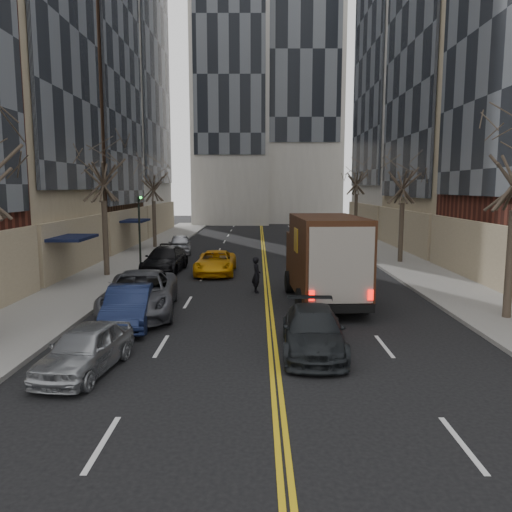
{
  "coord_description": "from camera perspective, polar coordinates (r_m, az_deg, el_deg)",
  "views": [
    {
      "loc": [
        -0.48,
        -7.11,
        4.95
      ],
      "look_at": [
        -0.54,
        12.75,
        2.2
      ],
      "focal_mm": 35.0,
      "sensor_mm": 36.0,
      "label": 1
    }
  ],
  "objects": [
    {
      "name": "parked_lf_e",
      "position": [
        37.8,
        -8.69,
        1.34
      ],
      "size": [
        2.19,
        4.28,
        1.4
      ],
      "primitive_type": "imported",
      "rotation": [
        0.0,
        0.0,
        0.14
      ],
      "color": "#A1A2A9",
      "rests_on": "ground"
    },
    {
      "name": "tree_rt_far",
      "position": [
        48.05,
        11.48,
        9.87
      ],
      "size": [
        3.2,
        3.2,
        9.11
      ],
      "color": "#382D23",
      "rests_on": "sidewalk_right"
    },
    {
      "name": "parked_rt_c",
      "position": [
        41.93,
        8.58,
        2.09
      ],
      "size": [
        2.33,
        5.43,
        1.56
      ],
      "primitive_type": "imported",
      "rotation": [
        0.0,
        0.0,
        0.03
      ],
      "color": "black",
      "rests_on": "ground"
    },
    {
      "name": "ground",
      "position": [
        8.68,
        3.71,
        -26.93
      ],
      "size": [
        160.0,
        160.0,
        0.0
      ],
      "primitive_type": "plane",
      "color": "black",
      "rests_on": "ground"
    },
    {
      "name": "parked_lf_c",
      "position": [
        20.14,
        -13.13,
        -4.17
      ],
      "size": [
        3.39,
        6.17,
        1.64
      ],
      "primitive_type": "imported",
      "rotation": [
        0.0,
        0.0,
        0.12
      ],
      "color": "#45464C",
      "rests_on": "ground"
    },
    {
      "name": "observer_sedan",
      "position": [
        15.29,
        6.54,
        -8.49
      ],
      "size": [
        2.05,
        4.59,
        1.31
      ],
      "rotation": [
        0.0,
        0.0,
        -0.05
      ],
      "color": "black",
      "rests_on": "ground"
    },
    {
      "name": "streetwall_left",
      "position": [
        42.51,
        -23.44,
        21.72
      ],
      "size": [
        14.0,
        49.5,
        36.0
      ],
      "color": "#562319",
      "rests_on": "ground"
    },
    {
      "name": "sidewalk_right",
      "position": [
        35.74,
        15.55,
        -0.24
      ],
      "size": [
        4.0,
        66.0,
        0.15
      ],
      "primitive_type": "cube",
      "color": "slate",
      "rests_on": "ground"
    },
    {
      "name": "pedestrian",
      "position": [
        23.49,
        0.05,
        -2.17
      ],
      "size": [
        0.55,
        0.7,
        1.7
      ],
      "primitive_type": "imported",
      "rotation": [
        0.0,
        0.0,
        1.82
      ],
      "color": "black",
      "rests_on": "ground"
    },
    {
      "name": "tree_rt_mid",
      "position": [
        33.45,
        16.52,
        9.65
      ],
      "size": [
        3.2,
        3.2,
        8.32
      ],
      "color": "#382D23",
      "rests_on": "sidewalk_right"
    },
    {
      "name": "parked_lf_b",
      "position": [
        18.58,
        -14.3,
        -5.57
      ],
      "size": [
        1.99,
        4.44,
        1.42
      ],
      "primitive_type": "imported",
      "rotation": [
        0.0,
        0.0,
        0.12
      ],
      "color": "#121A39",
      "rests_on": "ground"
    },
    {
      "name": "taxi",
      "position": [
        28.69,
        -4.65,
        -0.75
      ],
      "size": [
        2.2,
        4.72,
        1.31
      ],
      "primitive_type": "imported",
      "rotation": [
        0.0,
        0.0,
        -0.01
      ],
      "color": "orange",
      "rests_on": "ground"
    },
    {
      "name": "streetwall_right",
      "position": [
        43.96,
        24.37,
        20.56
      ],
      "size": [
        12.26,
        49.0,
        34.0
      ],
      "color": "#4C301E",
      "rests_on": "ground"
    },
    {
      "name": "parked_rt_a",
      "position": [
        34.95,
        11.36,
        0.77
      ],
      "size": [
        1.94,
        4.47,
        1.43
      ],
      "primitive_type": "imported",
      "rotation": [
        0.0,
        0.0,
        0.1
      ],
      "color": "#4C4E53",
      "rests_on": "ground"
    },
    {
      "name": "parked_lf_a",
      "position": [
        14.35,
        -18.93,
        -10.02
      ],
      "size": [
        2.04,
        3.97,
        1.29
      ],
      "primitive_type": "imported",
      "rotation": [
        0.0,
        0.0,
        -0.14
      ],
      "color": "#999CA0",
      "rests_on": "ground"
    },
    {
      "name": "sidewalk_left",
      "position": [
        35.49,
        -13.72,
        -0.23
      ],
      "size": [
        4.0,
        66.0,
        0.15
      ],
      "primitive_type": "cube",
      "color": "slate",
      "rests_on": "ground"
    },
    {
      "name": "parked_rt_b",
      "position": [
        40.47,
        8.1,
        1.82
      ],
      "size": [
        2.76,
        5.4,
        1.46
      ],
      "primitive_type": "imported",
      "rotation": [
        0.0,
        0.0,
        0.06
      ],
      "color": "#ADB0B5",
      "rests_on": "ground"
    },
    {
      "name": "tree_lf_far",
      "position": [
        40.98,
        -11.7,
        9.23
      ],
      "size": [
        3.2,
        3.2,
        8.12
      ],
      "color": "#382D23",
      "rests_on": "sidewalk_left"
    },
    {
      "name": "ups_truck",
      "position": [
        21.37,
        7.85,
        -0.41
      ],
      "size": [
        3.1,
        6.99,
        3.76
      ],
      "rotation": [
        0.0,
        0.0,
        0.05
      ],
      "color": "black",
      "rests_on": "ground"
    },
    {
      "name": "tree_lf_mid",
      "position": [
        28.41,
        -17.18,
        10.87
      ],
      "size": [
        3.2,
        3.2,
        8.91
      ],
      "color": "#382D23",
      "rests_on": "sidewalk_left"
    },
    {
      "name": "parked_lf_d",
      "position": [
        29.69,
        -10.36,
        -0.41
      ],
      "size": [
        2.32,
        5.14,
        1.46
      ],
      "primitive_type": "imported",
      "rotation": [
        0.0,
        0.0,
        -0.06
      ],
      "color": "black",
      "rests_on": "ground"
    },
    {
      "name": "traffic_signal",
      "position": [
        29.99,
        -13.19,
        3.6
      ],
      "size": [
        0.29,
        0.26,
        4.7
      ],
      "color": "black",
      "rests_on": "sidewalk_left"
    }
  ]
}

